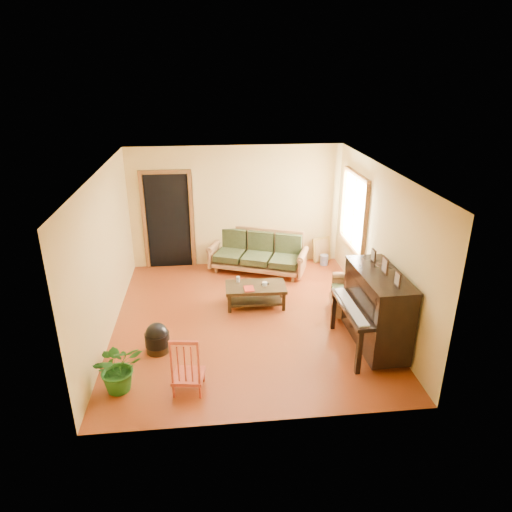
{
  "coord_description": "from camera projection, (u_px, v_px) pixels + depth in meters",
  "views": [
    {
      "loc": [
        -0.57,
        -6.9,
        4.06
      ],
      "look_at": [
        0.18,
        0.2,
        1.1
      ],
      "focal_mm": 32.0,
      "sensor_mm": 36.0,
      "label": 1
    }
  ],
  "objects": [
    {
      "name": "glass_jar",
      "position": [
        265.0,
        284.0,
        8.27
      ],
      "size": [
        0.12,
        0.12,
        0.06
      ],
      "primitive_type": "cylinder",
      "rotation": [
        0.0,
        0.0,
        -0.39
      ],
      "color": "silver",
      "rests_on": "coffee_table"
    },
    {
      "name": "floor",
      "position": [
        247.0,
        319.0,
        7.95
      ],
      "size": [
        5.0,
        5.0,
        0.0
      ],
      "primitive_type": "plane",
      "color": "maroon",
      "rests_on": "ground"
    },
    {
      "name": "potted_plant",
      "position": [
        119.0,
        367.0,
        6.09
      ],
      "size": [
        0.79,
        0.74,
        0.72
      ],
      "primitive_type": "imported",
      "rotation": [
        0.0,
        0.0,
        0.32
      ],
      "color": "#1D5618",
      "rests_on": "floor"
    },
    {
      "name": "ceramic_crock",
      "position": [
        324.0,
        260.0,
        10.1
      ],
      "size": [
        0.21,
        0.21,
        0.23
      ],
      "primitive_type": "cylinder",
      "rotation": [
        0.0,
        0.0,
        0.15
      ],
      "color": "#354DA0",
      "rests_on": "floor"
    },
    {
      "name": "doorway",
      "position": [
        168.0,
        222.0,
        9.69
      ],
      "size": [
        1.08,
        0.16,
        2.05
      ],
      "primitive_type": "cube",
      "color": "black",
      "rests_on": "floor"
    },
    {
      "name": "piano",
      "position": [
        377.0,
        311.0,
        6.92
      ],
      "size": [
        0.89,
        1.46,
        1.27
      ],
      "primitive_type": "cube",
      "rotation": [
        0.0,
        0.0,
        0.03
      ],
      "color": "black",
      "rests_on": "floor"
    },
    {
      "name": "candle",
      "position": [
        238.0,
        279.0,
        8.39
      ],
      "size": [
        0.07,
        0.07,
        0.11
      ],
      "primitive_type": "cylinder",
      "rotation": [
        0.0,
        0.0,
        -0.17
      ],
      "color": "silver",
      "rests_on": "coffee_table"
    },
    {
      "name": "coffee_table",
      "position": [
        256.0,
        295.0,
        8.35
      ],
      "size": [
        1.1,
        0.62,
        0.4
      ],
      "primitive_type": "cube",
      "rotation": [
        0.0,
        0.0,
        -0.02
      ],
      "color": "black",
      "rests_on": "floor"
    },
    {
      "name": "window",
      "position": [
        354.0,
        211.0,
        8.79
      ],
      "size": [
        0.12,
        1.36,
        1.46
      ],
      "primitive_type": "cube",
      "color": "white",
      "rests_on": "right_wall"
    },
    {
      "name": "armchair",
      "position": [
        353.0,
        290.0,
        8.0
      ],
      "size": [
        0.99,
        1.02,
        0.88
      ],
      "primitive_type": "cube",
      "rotation": [
        0.0,
        0.0,
        -0.19
      ],
      "color": "#905C34",
      "rests_on": "floor"
    },
    {
      "name": "remote",
      "position": [
        265.0,
        284.0,
        8.32
      ],
      "size": [
        0.15,
        0.05,
        0.01
      ],
      "primitive_type": "cube",
      "rotation": [
        0.0,
        0.0,
        0.06
      ],
      "color": "black",
      "rests_on": "coffee_table"
    },
    {
      "name": "leaning_frame",
      "position": [
        322.0,
        249.0,
        10.2
      ],
      "size": [
        0.45,
        0.26,
        0.59
      ],
      "primitive_type": "cube",
      "rotation": [
        0.0,
        0.0,
        0.38
      ],
      "color": "#AC8939",
      "rests_on": "floor"
    },
    {
      "name": "book",
      "position": [
        244.0,
        289.0,
        8.11
      ],
      "size": [
        0.19,
        0.25,
        0.02
      ],
      "primitive_type": "imported",
      "rotation": [
        0.0,
        0.0,
        0.04
      ],
      "color": "maroon",
      "rests_on": "coffee_table"
    },
    {
      "name": "red_chair",
      "position": [
        188.0,
        362.0,
        6.05
      ],
      "size": [
        0.47,
        0.5,
        0.88
      ],
      "primitive_type": "cube",
      "rotation": [
        0.0,
        0.0,
        -0.14
      ],
      "color": "#9A2F1C",
      "rests_on": "floor"
    },
    {
      "name": "footstool",
      "position": [
        157.0,
        341.0,
        6.99
      ],
      "size": [
        0.48,
        0.48,
        0.36
      ],
      "primitive_type": "cylinder",
      "rotation": [
        0.0,
        0.0,
        0.34
      ],
      "color": "black",
      "rests_on": "floor"
    },
    {
      "name": "sofa",
      "position": [
        257.0,
        253.0,
        9.64
      ],
      "size": [
        2.19,
        1.53,
        0.86
      ],
      "primitive_type": "cube",
      "rotation": [
        0.0,
        0.0,
        -0.38
      ],
      "color": "#905C34",
      "rests_on": "floor"
    }
  ]
}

